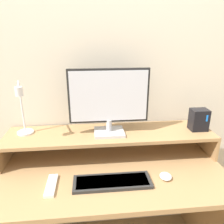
% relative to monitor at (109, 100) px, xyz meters
% --- Properties ---
extents(wall_back, '(6.00, 0.05, 2.50)m').
position_rel_monitor_xyz_m(wall_back, '(0.01, 0.21, 0.10)').
color(wall_back, beige).
rests_on(wall_back, ground_plane).
extents(desk, '(1.37, 0.69, 0.76)m').
position_rel_monitor_xyz_m(desk, '(0.01, -0.17, -0.60)').
color(desk, '#A87F51').
rests_on(desk, ground_plane).
extents(monitor_shelf, '(1.37, 0.32, 0.17)m').
position_rel_monitor_xyz_m(monitor_shelf, '(0.01, 0.01, -0.25)').
color(monitor_shelf, '#A87F51').
rests_on(monitor_shelf, desk).
extents(monitor, '(0.50, 0.16, 0.42)m').
position_rel_monitor_xyz_m(monitor, '(0.00, 0.00, 0.00)').
color(monitor, '#BCBCC1').
rests_on(monitor, monitor_shelf).
extents(desk_lamp, '(0.12, 0.22, 0.35)m').
position_rel_monitor_xyz_m(desk_lamp, '(-0.53, 0.01, -0.07)').
color(desk_lamp, silver).
rests_on(desk_lamp, monitor_shelf).
extents(router_dock, '(0.11, 0.09, 0.15)m').
position_rel_monitor_xyz_m(router_dock, '(0.60, -0.00, -0.15)').
color(router_dock, black).
rests_on(router_dock, monitor_shelf).
extents(keyboard, '(0.43, 0.14, 0.02)m').
position_rel_monitor_xyz_m(keyboard, '(-0.01, -0.29, -0.38)').
color(keyboard, '#282828').
rests_on(keyboard, desk).
extents(mouse, '(0.07, 0.08, 0.03)m').
position_rel_monitor_xyz_m(mouse, '(0.30, -0.28, -0.38)').
color(mouse, white).
rests_on(mouse, desk).
extents(remote_control, '(0.05, 0.18, 0.02)m').
position_rel_monitor_xyz_m(remote_control, '(-0.34, -0.29, -0.38)').
color(remote_control, white).
rests_on(remote_control, desk).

